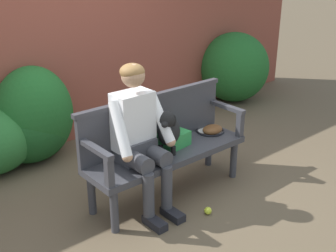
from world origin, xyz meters
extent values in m
plane|color=brown|center=(0.00, 0.00, 0.00)|extent=(40.00, 40.00, 0.00)
cube|color=brown|center=(0.00, 1.88, 1.06)|extent=(8.00, 0.30, 2.11)
ellipsoid|color=#1E5B23|center=(2.59, 1.49, 0.53)|extent=(1.06, 1.04, 1.05)
ellipsoid|color=#1E5B23|center=(-0.61, 1.53, 0.53)|extent=(0.85, 0.75, 1.06)
ellipsoid|color=#194C1E|center=(-0.67, 1.52, 0.37)|extent=(0.86, 0.73, 0.75)
cube|color=#38383D|center=(0.00, 0.00, 0.42)|extent=(1.61, 0.48, 0.06)
cylinder|color=#38383D|center=(-0.73, -0.18, 0.20)|extent=(0.07, 0.07, 0.39)
cylinder|color=#38383D|center=(0.73, -0.18, 0.20)|extent=(0.07, 0.07, 0.39)
cylinder|color=#38383D|center=(-0.73, 0.18, 0.20)|extent=(0.07, 0.07, 0.39)
cylinder|color=#38383D|center=(0.73, 0.18, 0.20)|extent=(0.07, 0.07, 0.39)
cube|color=#38383D|center=(0.00, 0.21, 0.68)|extent=(1.61, 0.05, 0.46)
cube|color=#38383D|center=(0.00, 0.21, 0.93)|extent=(1.65, 0.06, 0.04)
cube|color=#38383D|center=(-0.77, -0.20, 0.57)|extent=(0.06, 0.06, 0.24)
cube|color=#38383D|center=(-0.77, 0.00, 0.71)|extent=(0.06, 0.48, 0.04)
cube|color=#38383D|center=(0.77, -0.20, 0.57)|extent=(0.06, 0.06, 0.24)
cube|color=#38383D|center=(0.77, 0.00, 0.71)|extent=(0.06, 0.48, 0.04)
cube|color=black|center=(-0.43, -0.34, 0.04)|extent=(0.10, 0.24, 0.07)
cylinder|color=#3D3D42|center=(-0.43, -0.26, 0.27)|extent=(0.10, 0.10, 0.40)
cylinder|color=#3D3D42|center=(-0.43, -0.10, 0.53)|extent=(0.15, 0.31, 0.15)
cube|color=black|center=(-0.23, -0.34, 0.04)|extent=(0.10, 0.24, 0.07)
cylinder|color=#3D3D42|center=(-0.23, -0.26, 0.27)|extent=(0.10, 0.10, 0.40)
cylinder|color=#3D3D42|center=(-0.23, -0.10, 0.53)|extent=(0.15, 0.31, 0.15)
cube|color=#3D3D42|center=(-0.33, 0.05, 0.55)|extent=(0.32, 0.24, 0.20)
cube|color=white|center=(-0.33, 0.07, 0.81)|extent=(0.34, 0.22, 0.52)
cylinder|color=white|center=(-0.54, -0.04, 0.83)|extent=(0.14, 0.32, 0.45)
sphere|color=tan|center=(-0.56, -0.16, 0.63)|extent=(0.09, 0.09, 0.09)
cylinder|color=white|center=(-0.12, -0.04, 0.83)|extent=(0.14, 0.32, 0.45)
sphere|color=tan|center=(-0.10, -0.16, 0.63)|extent=(0.09, 0.09, 0.09)
sphere|color=tan|center=(-0.33, 0.05, 1.22)|extent=(0.20, 0.20, 0.20)
ellipsoid|color=olive|center=(-0.33, 0.06, 1.25)|extent=(0.21, 0.21, 0.14)
cylinder|color=black|center=(-0.09, 0.00, 0.49)|extent=(0.05, 0.05, 0.08)
cylinder|color=black|center=(-0.01, -0.09, 0.49)|extent=(0.05, 0.05, 0.08)
cylinder|color=black|center=(0.06, 0.11, 0.49)|extent=(0.05, 0.05, 0.08)
cylinder|color=black|center=(0.13, 0.03, 0.49)|extent=(0.05, 0.05, 0.08)
ellipsoid|color=black|center=(0.02, 0.01, 0.64)|extent=(0.37, 0.36, 0.25)
sphere|color=black|center=(-0.06, -0.06, 0.66)|extent=(0.14, 0.14, 0.14)
sphere|color=black|center=(-0.09, -0.08, 0.81)|extent=(0.15, 0.15, 0.15)
ellipsoid|color=black|center=(-0.14, -0.12, 0.79)|extent=(0.11, 0.11, 0.06)
ellipsoid|color=black|center=(-0.12, -0.02, 0.80)|extent=(0.06, 0.06, 0.11)
ellipsoid|color=black|center=(-0.04, -0.12, 0.80)|extent=(0.06, 0.06, 0.11)
sphere|color=black|center=(0.13, 0.11, 0.69)|extent=(0.07, 0.07, 0.07)
torus|color=black|center=(0.63, 0.07, 0.46)|extent=(0.34, 0.34, 0.02)
cylinder|color=silver|center=(0.63, 0.07, 0.45)|extent=(0.25, 0.25, 0.00)
cube|color=black|center=(0.60, 0.23, 0.47)|extent=(0.05, 0.08, 0.02)
cylinder|color=black|center=(0.57, 0.37, 0.47)|extent=(0.07, 0.22, 0.03)
ellipsoid|color=brown|center=(0.61, 0.02, 0.50)|extent=(0.23, 0.19, 0.09)
cube|color=#2D8E42|center=(0.11, 0.05, 0.52)|extent=(0.30, 0.23, 0.14)
sphere|color=#CCDB33|center=(0.04, -0.50, 0.03)|extent=(0.07, 0.07, 0.07)
camera|label=1|loc=(-2.33, -2.74, 2.16)|focal=45.91mm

